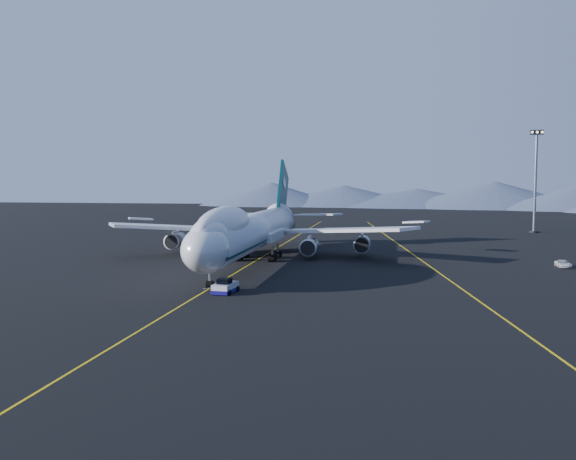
% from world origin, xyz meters
% --- Properties ---
extents(ground, '(500.00, 500.00, 0.00)m').
position_xyz_m(ground, '(0.00, 0.00, 0.00)').
color(ground, black).
rests_on(ground, ground).
extents(taxiway_line_main, '(0.25, 220.00, 0.01)m').
position_xyz_m(taxiway_line_main, '(0.00, 0.00, 0.01)').
color(taxiway_line_main, '#DEBA0D').
rests_on(taxiway_line_main, ground).
extents(taxiway_line_side, '(28.08, 198.09, 0.01)m').
position_xyz_m(taxiway_line_side, '(30.00, 10.00, 0.01)').
color(taxiway_line_side, '#DEBA0D').
rests_on(taxiway_line_side, ground).
extents(boeing_747, '(59.62, 72.43, 19.37)m').
position_xyz_m(boeing_747, '(0.00, 0.03, 5.81)').
color(boeing_747, silver).
rests_on(boeing_747, ground).
extents(pushback_tug, '(3.11, 4.92, 2.04)m').
position_xyz_m(pushback_tug, '(3.00, -29.50, 0.64)').
color(pushback_tug, silver).
rests_on(pushback_tug, ground).
extents(service_van, '(2.10, 4.44, 1.23)m').
position_xyz_m(service_van, '(53.65, 3.38, 0.61)').
color(service_van, silver).
rests_on(service_van, ground).
extents(floodlight_mast, '(3.50, 2.63, 28.36)m').
position_xyz_m(floodlight_mast, '(63.54, 75.41, 14.37)').
color(floodlight_mast, black).
rests_on(floodlight_mast, ground).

